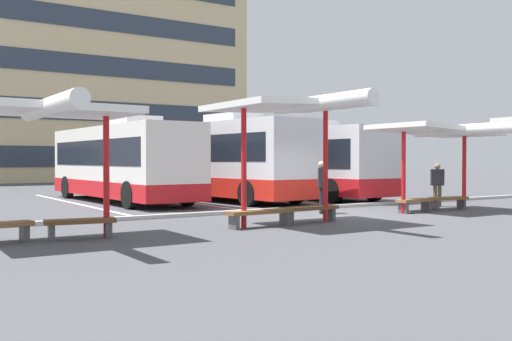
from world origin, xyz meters
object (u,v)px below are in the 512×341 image
object	(u,v)px
bench_2	(260,214)
waiting_shelter_2	(442,132)
bench_4	(415,203)
bench_3	(310,210)
waiting_shelter_0	(40,112)
bench_1	(80,224)
waiting_shelter_1	(293,108)
waiting_passenger_1	(322,183)
coach_bus_1	(214,161)
bench_5	(448,200)
waiting_passenger_0	(437,182)
coach_bus_2	(290,163)
coach_bus_0	(122,163)

from	to	relation	value
bench_2	waiting_shelter_2	size ratio (longest dim) A/B	0.43
bench_4	bench_3	bearing A→B (deg)	-173.93
bench_3	bench_4	world-z (taller)	same
waiting_shelter_0	bench_1	size ratio (longest dim) A/B	2.85
bench_2	waiting_shelter_1	bearing A→B (deg)	-12.26
bench_2	waiting_passenger_1	bearing A→B (deg)	29.02
bench_1	coach_bus_1	bearing A→B (deg)	47.94
bench_5	waiting_passenger_0	world-z (taller)	waiting_passenger_0
coach_bus_1	bench_2	distance (m)	10.79
coach_bus_1	waiting_passenger_1	size ratio (longest dim) A/B	6.70
waiting_passenger_1	bench_4	bearing A→B (deg)	-25.56
bench_1	waiting_shelter_2	world-z (taller)	waiting_shelter_2
waiting_shelter_0	bench_2	size ratio (longest dim) A/B	2.24
coach_bus_1	waiting_shelter_2	size ratio (longest dim) A/B	2.51
bench_3	waiting_shelter_2	size ratio (longest dim) A/B	0.41
coach_bus_1	waiting_passenger_1	xyz separation A→B (m)	(-0.32, -7.79, -0.71)
waiting_passenger_1	bench_3	bearing A→B (deg)	-136.33
bench_3	bench_1	bearing A→B (deg)	179.68
bench_5	waiting_shelter_1	bearing A→B (deg)	-172.35
waiting_shelter_1	bench_4	size ratio (longest dim) A/B	3.13
coach_bus_1	coach_bus_2	distance (m)	4.01
waiting_shelter_2	waiting_passenger_0	world-z (taller)	waiting_shelter_2
coach_bus_0	bench_3	bearing A→B (deg)	-81.23
coach_bus_2	bench_1	bearing A→B (deg)	-143.42
bench_3	coach_bus_0	bearing A→B (deg)	98.77
coach_bus_0	bench_4	distance (m)	11.98
waiting_shelter_0	bench_4	size ratio (longest dim) A/B	2.87
waiting_shelter_0	waiting_passenger_1	bearing A→B (deg)	12.68
waiting_shelter_0	waiting_shelter_1	bearing A→B (deg)	-1.81
coach_bus_0	coach_bus_1	distance (m)	4.01
bench_1	waiting_shelter_2	xyz separation A→B (m)	(12.15, 0.14, 2.35)
waiting_shelter_2	waiting_passenger_0	distance (m)	2.79
waiting_shelter_1	waiting_passenger_1	world-z (taller)	waiting_shelter_1
waiting_passenger_0	bench_4	bearing A→B (deg)	-155.25
coach_bus_2	waiting_passenger_1	bearing A→B (deg)	-119.71
coach_bus_0	coach_bus_1	bearing A→B (deg)	-12.00
coach_bus_2	bench_2	xyz separation A→B (m)	(-8.10, -9.68, -1.26)
bench_3	coach_bus_1	bearing A→B (deg)	76.65
coach_bus_2	waiting_shelter_2	bearing A→B (deg)	-93.45
coach_bus_0	bench_4	xyz separation A→B (m)	(6.47, -10.00, -1.27)
coach_bus_2	bench_2	size ratio (longest dim) A/B	5.97
coach_bus_1	waiting_shelter_0	distance (m)	13.82
waiting_passenger_1	coach_bus_0	bearing A→B (deg)	112.64
waiting_shelter_1	bench_3	world-z (taller)	waiting_shelter_1
bench_1	waiting_passenger_1	xyz separation A→B (m)	(8.38, 1.85, 0.67)
bench_1	bench_4	distance (m)	11.26
coach_bus_0	waiting_shelter_0	xyz separation A→B (m)	(-5.68, -10.72, 1.15)
coach_bus_0	waiting_passenger_0	bearing A→B (deg)	-44.72
waiting_shelter_0	bench_4	xyz separation A→B (m)	(12.15, 0.72, -2.43)
coach_bus_1	waiting_shelter_1	distance (m)	10.67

